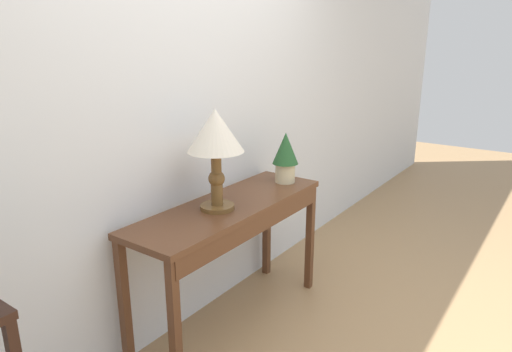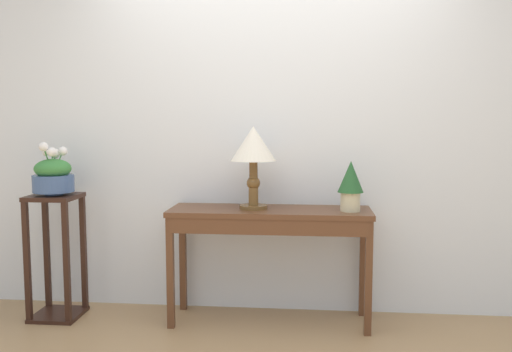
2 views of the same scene
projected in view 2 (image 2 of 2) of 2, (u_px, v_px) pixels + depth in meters
The scene contains 6 objects.
back_wall_with_art at pixel (273, 116), 3.85m from camera, with size 9.00×0.10×2.80m.
console_table at pixel (270, 225), 3.60m from camera, with size 1.35×0.42×0.78m.
table_lamp at pixel (253, 149), 3.59m from camera, with size 0.30×0.30×0.55m.
potted_plant_on_console at pixel (351, 183), 3.51m from camera, with size 0.17×0.17×0.33m.
pedestal_stand_left at pixel (56, 257), 3.74m from camera, with size 0.32×0.32×0.87m.
planter_bowl_wide at pixel (53, 175), 3.68m from camera, with size 0.28×0.28×0.36m.
Camera 2 is at (0.25, -2.53, 1.38)m, focal length 37.94 mm.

